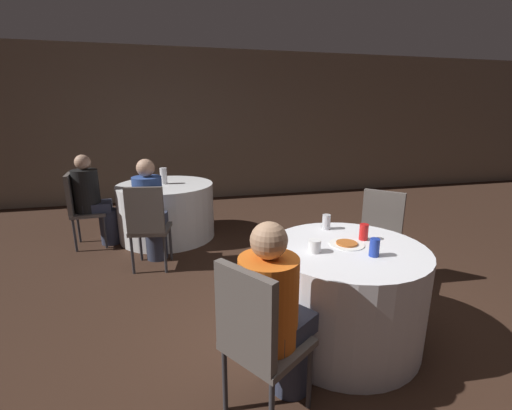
% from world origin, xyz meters
% --- Properties ---
extents(ground_plane, '(16.00, 16.00, 0.00)m').
position_xyz_m(ground_plane, '(0.00, 0.00, 0.00)').
color(ground_plane, '#382319').
extents(wall_back, '(16.00, 0.06, 2.80)m').
position_xyz_m(wall_back, '(0.00, 4.67, 1.40)').
color(wall_back, '#7A6B5B').
rests_on(wall_back, ground_plane).
extents(table_near, '(1.12, 1.12, 0.74)m').
position_xyz_m(table_near, '(0.15, -0.05, 0.37)').
color(table_near, silver).
rests_on(table_near, ground_plane).
extents(table_far, '(1.26, 1.26, 0.74)m').
position_xyz_m(table_far, '(-1.14, 2.53, 0.37)').
color(table_far, white).
rests_on(table_far, ground_plane).
extents(chair_near_southwest, '(0.56, 0.56, 0.94)m').
position_xyz_m(chair_near_southwest, '(-0.66, -0.60, 0.56)').
color(chair_near_southwest, '#59514C').
rests_on(chair_near_southwest, ground_plane).
extents(chair_near_northeast, '(0.57, 0.57, 0.94)m').
position_xyz_m(chair_near_northeast, '(0.86, 0.62, 0.56)').
color(chair_near_northeast, '#59514C').
rests_on(chair_near_northeast, ground_plane).
extents(chair_far_south, '(0.46, 0.46, 0.94)m').
position_xyz_m(chair_far_south, '(-1.31, 1.50, 0.56)').
color(chair_far_south, '#59514C').
rests_on(chair_far_south, ground_plane).
extents(chair_far_west, '(0.44, 0.44, 0.94)m').
position_xyz_m(chair_far_west, '(-2.18, 2.43, 0.56)').
color(chair_far_west, '#59514C').
rests_on(chair_far_west, ground_plane).
extents(person_orange_shirt, '(0.47, 0.44, 1.14)m').
position_xyz_m(person_orange_shirt, '(-0.52, -0.51, 0.57)').
color(person_orange_shirt, '#33384C').
rests_on(person_orange_shirt, ground_plane).
extents(person_blue_shirt, '(0.34, 0.49, 1.20)m').
position_xyz_m(person_blue_shirt, '(-1.29, 1.67, 0.60)').
color(person_blue_shirt, '#33384C').
rests_on(person_blue_shirt, ground_plane).
extents(person_black_shirt, '(0.49, 0.33, 1.17)m').
position_xyz_m(person_black_shirt, '(-2.01, 2.44, 0.58)').
color(person_black_shirt, '#33384C').
rests_on(person_black_shirt, ground_plane).
extents(pizza_plate_near, '(0.25, 0.25, 0.02)m').
position_xyz_m(pizza_plate_near, '(0.16, -0.01, 0.75)').
color(pizza_plate_near, white).
rests_on(pizza_plate_near, table_near).
extents(soda_can_silver, '(0.07, 0.07, 0.12)m').
position_xyz_m(soda_can_silver, '(0.16, 0.34, 0.80)').
color(soda_can_silver, silver).
rests_on(soda_can_silver, table_near).
extents(soda_can_red, '(0.07, 0.07, 0.12)m').
position_xyz_m(soda_can_red, '(0.33, 0.05, 0.80)').
color(soda_can_red, red).
rests_on(soda_can_red, table_near).
extents(soda_can_blue, '(0.07, 0.07, 0.12)m').
position_xyz_m(soda_can_blue, '(0.24, -0.24, 0.80)').
color(soda_can_blue, '#1E38A5').
rests_on(soda_can_blue, table_near).
extents(cup_near, '(0.09, 0.09, 0.09)m').
position_xyz_m(cup_near, '(-0.12, -0.08, 0.78)').
color(cup_near, white).
rests_on(cup_near, table_near).
extents(bottle_far, '(0.09, 0.09, 0.22)m').
position_xyz_m(bottle_far, '(-1.15, 2.55, 0.85)').
color(bottle_far, white).
rests_on(bottle_far, table_far).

